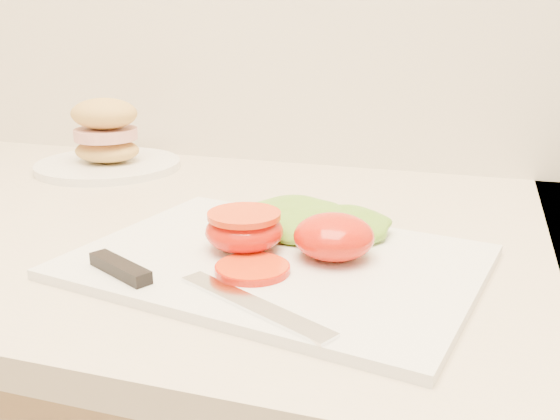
% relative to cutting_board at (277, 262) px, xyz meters
% --- Properties ---
extents(cutting_board, '(0.42, 0.34, 0.01)m').
position_rel_cutting_board_xyz_m(cutting_board, '(0.00, 0.00, 0.00)').
color(cutting_board, white).
rests_on(cutting_board, counter).
extents(tomato_half_dome, '(0.08, 0.08, 0.04)m').
position_rel_cutting_board_xyz_m(tomato_half_dome, '(0.05, 0.02, 0.03)').
color(tomato_half_dome, red).
rests_on(tomato_half_dome, cutting_board).
extents(tomato_half_cut, '(0.08, 0.08, 0.04)m').
position_rel_cutting_board_xyz_m(tomato_half_cut, '(-0.04, 0.01, 0.03)').
color(tomato_half_cut, red).
rests_on(tomato_half_cut, cutting_board).
extents(tomato_slice_0, '(0.07, 0.07, 0.01)m').
position_rel_cutting_board_xyz_m(tomato_slice_0, '(-0.01, -0.04, 0.01)').
color(tomato_slice_0, '#FD5218').
rests_on(tomato_slice_0, cutting_board).
extents(lettuce_leaf_0, '(0.17, 0.15, 0.03)m').
position_rel_cutting_board_xyz_m(lettuce_leaf_0, '(-0.00, 0.08, 0.02)').
color(lettuce_leaf_0, '#6BB22F').
rests_on(lettuce_leaf_0, cutting_board).
extents(lettuce_leaf_1, '(0.13, 0.11, 0.02)m').
position_rel_cutting_board_xyz_m(lettuce_leaf_1, '(0.05, 0.08, 0.02)').
color(lettuce_leaf_1, '#6BB22F').
rests_on(lettuce_leaf_1, cutting_board).
extents(knife, '(0.26, 0.10, 0.01)m').
position_rel_cutting_board_xyz_m(knife, '(-0.07, -0.09, 0.01)').
color(knife, silver).
rests_on(knife, cutting_board).
extents(sandwich_plate, '(0.23, 0.23, 0.11)m').
position_rel_cutting_board_xyz_m(sandwich_plate, '(-0.38, 0.30, 0.03)').
color(sandwich_plate, white).
rests_on(sandwich_plate, counter).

